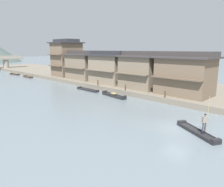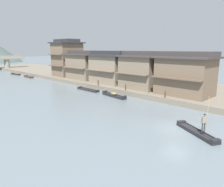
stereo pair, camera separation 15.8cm
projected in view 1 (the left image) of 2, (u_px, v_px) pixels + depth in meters
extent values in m
plane|color=slate|center=(178.00, 128.00, 20.08)|extent=(400.00, 400.00, 0.00)
cube|color=slate|center=(98.00, 78.00, 51.91)|extent=(18.00, 110.00, 0.76)
cube|color=#232326|center=(197.00, 132.00, 18.67)|extent=(3.04, 4.65, 0.23)
cube|color=#232326|center=(182.00, 122.00, 20.73)|extent=(0.86, 0.69, 0.21)
cube|color=#232326|center=(216.00, 140.00, 16.51)|extent=(0.86, 0.69, 0.21)
cube|color=#232326|center=(193.00, 131.00, 18.52)|extent=(2.10, 3.83, 0.08)
cube|color=#232326|center=(201.00, 130.00, 18.74)|extent=(2.10, 3.83, 0.08)
cube|color=black|center=(202.00, 132.00, 17.87)|extent=(0.22, 0.23, 0.05)
cylinder|color=#333847|center=(203.00, 127.00, 17.75)|extent=(0.11, 0.11, 0.78)
cube|color=black|center=(204.00, 132.00, 17.88)|extent=(0.22, 0.23, 0.05)
cylinder|color=#333847|center=(205.00, 127.00, 17.76)|extent=(0.11, 0.11, 0.78)
cube|color=gray|center=(205.00, 120.00, 17.62)|extent=(0.37, 0.36, 0.52)
cylinder|color=gray|center=(202.00, 120.00, 17.68)|extent=(0.08, 0.08, 0.56)
cylinder|color=gray|center=(207.00, 120.00, 17.71)|extent=(0.08, 0.08, 0.56)
sphere|color=tan|center=(205.00, 115.00, 17.54)|extent=(0.20, 0.20, 0.20)
sphere|color=black|center=(205.00, 115.00, 17.53)|extent=(0.18, 0.18, 0.18)
cylinder|color=tan|center=(208.00, 114.00, 17.65)|extent=(0.04, 0.04, 3.00)
cube|color=#33281E|center=(15.00, 74.00, 61.08)|extent=(1.29, 4.14, 0.23)
cube|color=#33281E|center=(11.00, 73.00, 62.19)|extent=(0.76, 0.44, 0.21)
cube|color=#33281E|center=(18.00, 74.00, 59.89)|extent=(0.76, 0.44, 0.21)
cube|color=#33281E|center=(14.00, 74.00, 60.78)|extent=(0.51, 3.56, 0.08)
cube|color=#33281E|center=(16.00, 74.00, 61.33)|extent=(0.51, 3.56, 0.08)
cube|color=#423328|center=(28.00, 77.00, 55.38)|extent=(1.10, 3.97, 0.22)
cube|color=#423328|center=(25.00, 76.00, 56.64)|extent=(0.93, 0.38, 0.20)
cube|color=#423328|center=(31.00, 77.00, 54.04)|extent=(0.93, 0.38, 0.20)
cube|color=#423328|center=(26.00, 77.00, 55.03)|extent=(0.14, 3.45, 0.08)
cube|color=#423328|center=(30.00, 76.00, 55.67)|extent=(0.14, 3.45, 0.08)
cube|color=#232326|center=(88.00, 90.00, 38.09)|extent=(1.00, 5.16, 0.20)
cube|color=#232326|center=(80.00, 87.00, 39.75)|extent=(0.89, 0.36, 0.18)
cube|color=#232326|center=(97.00, 91.00, 36.36)|extent=(0.89, 0.36, 0.18)
cube|color=#232326|center=(86.00, 89.00, 37.75)|extent=(0.09, 4.65, 0.08)
cube|color=#232326|center=(90.00, 89.00, 38.38)|extent=(0.09, 4.65, 0.08)
cube|color=#232326|center=(114.00, 96.00, 33.04)|extent=(1.48, 5.15, 0.30)
cube|color=#232326|center=(105.00, 92.00, 34.84)|extent=(0.81, 0.45, 0.27)
cube|color=#232326|center=(124.00, 97.00, 31.12)|extent=(0.81, 0.45, 0.27)
cube|color=#232326|center=(112.00, 95.00, 32.77)|extent=(0.65, 4.56, 0.08)
cube|color=#232326|center=(116.00, 94.00, 33.23)|extent=(0.65, 4.56, 0.08)
ellipsoid|color=olive|center=(114.00, 94.00, 32.97)|extent=(0.90, 1.17, 0.43)
cube|color=#75604C|center=(185.00, 77.00, 30.32)|extent=(4.69, 7.30, 5.20)
cube|color=brown|center=(175.00, 79.00, 28.47)|extent=(0.70, 7.30, 0.16)
cube|color=#3D3838|center=(186.00, 57.00, 29.77)|extent=(5.59, 8.20, 0.24)
cube|color=#3D3838|center=(186.00, 54.00, 29.68)|extent=(2.81, 8.20, 0.70)
cube|color=#7F705B|center=(143.00, 72.00, 36.05)|extent=(5.71, 6.42, 5.20)
cube|color=brown|center=(131.00, 74.00, 33.85)|extent=(0.70, 6.42, 0.16)
cube|color=#3D3838|center=(144.00, 56.00, 35.50)|extent=(6.61, 7.32, 0.24)
cube|color=#3D3838|center=(144.00, 53.00, 35.40)|extent=(3.43, 7.32, 0.70)
cube|color=gray|center=(108.00, 70.00, 40.77)|extent=(4.05, 7.29, 5.20)
cube|color=#6E6151|center=(99.00, 71.00, 39.14)|extent=(0.70, 7.29, 0.16)
cube|color=#2D2D33|center=(108.00, 55.00, 40.21)|extent=(4.95, 8.19, 0.24)
cube|color=#2D2D33|center=(108.00, 53.00, 40.12)|extent=(2.43, 8.19, 0.70)
cube|color=#7F705B|center=(85.00, 67.00, 47.08)|extent=(5.54, 7.38, 5.20)
cube|color=brown|center=(73.00, 68.00, 44.94)|extent=(0.70, 7.38, 0.16)
cube|color=#3D3838|center=(84.00, 54.00, 46.53)|extent=(6.44, 8.28, 0.24)
cube|color=#3D3838|center=(84.00, 52.00, 46.43)|extent=(3.32, 8.28, 0.70)
cube|color=#75604C|center=(67.00, 60.00, 52.02)|extent=(5.86, 5.36, 7.80)
cube|color=brown|center=(55.00, 66.00, 50.03)|extent=(0.70, 5.36, 0.16)
cube|color=brown|center=(54.00, 55.00, 49.50)|extent=(0.70, 5.36, 0.16)
cube|color=#2D2D33|center=(66.00, 43.00, 51.20)|extent=(6.76, 6.26, 0.24)
cube|color=#2D2D33|center=(66.00, 41.00, 51.10)|extent=(3.52, 6.26, 0.70)
cylinder|color=#473828|center=(165.00, 94.00, 29.04)|extent=(0.20, 0.20, 0.85)
cylinder|color=#473828|center=(125.00, 87.00, 34.07)|extent=(0.20, 0.20, 0.93)
cylinder|color=#473828|center=(98.00, 83.00, 38.71)|extent=(0.20, 0.20, 0.96)
cylinder|color=gray|center=(6.00, 65.00, 75.09)|extent=(1.80, 1.80, 3.66)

